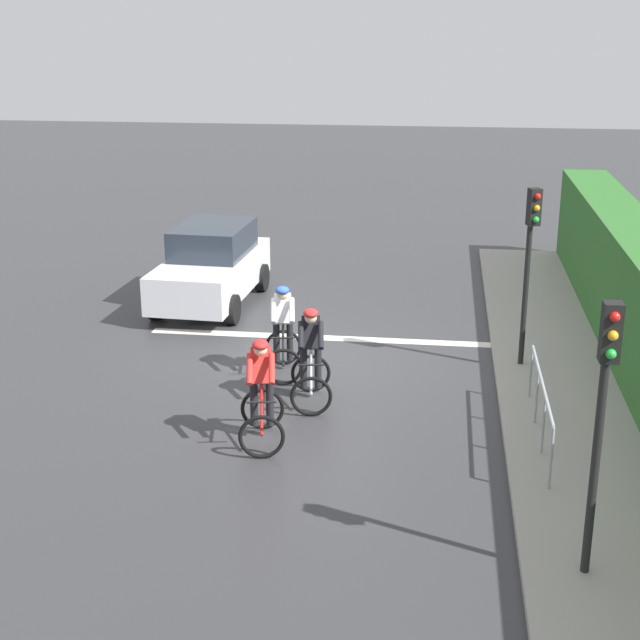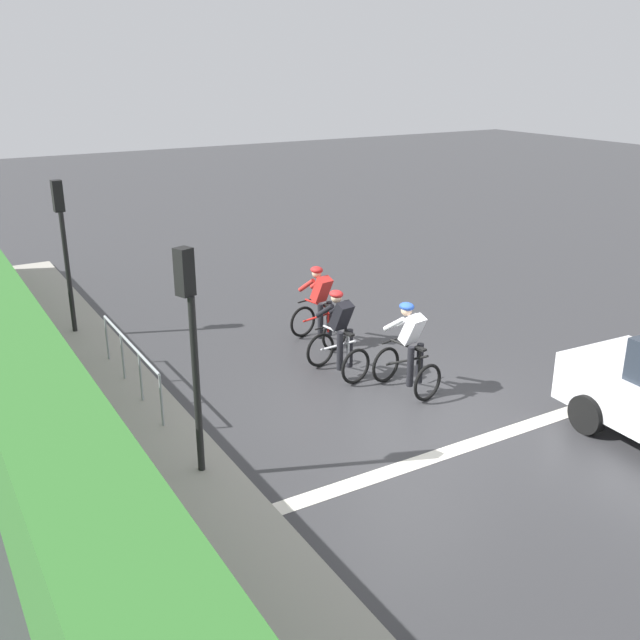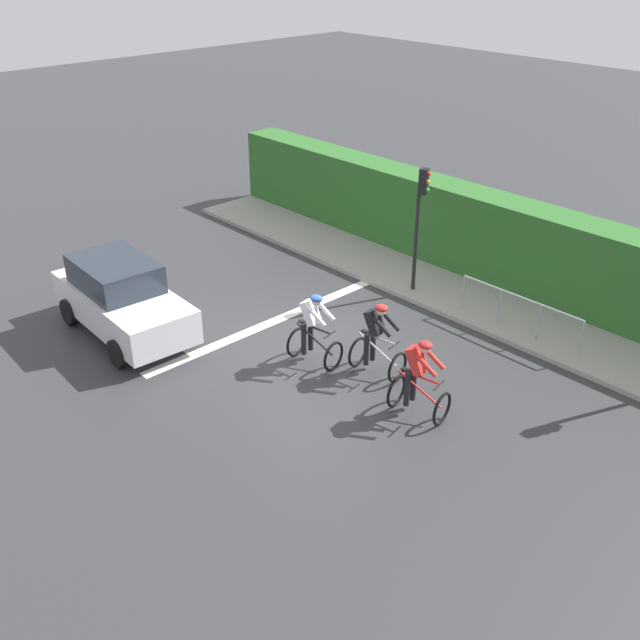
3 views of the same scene
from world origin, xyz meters
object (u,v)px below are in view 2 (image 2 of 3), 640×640
object	(u,v)px
cyclist_second	(339,336)
traffic_light_far_junction	(63,235)
pedestrian_railing_kerbside	(130,355)
cyclist_lead	(320,308)
cyclist_mid	(409,350)
traffic_light_near_crossing	(190,330)

from	to	relation	value
cyclist_second	traffic_light_far_junction	distance (m)	6.22
pedestrian_railing_kerbside	cyclist_lead	bearing A→B (deg)	6.32
cyclist_second	cyclist_mid	world-z (taller)	same
traffic_light_near_crossing	cyclist_lead	bearing A→B (deg)	40.82
cyclist_second	pedestrian_railing_kerbside	size ratio (longest dim) A/B	0.52
traffic_light_far_junction	pedestrian_railing_kerbside	world-z (taller)	traffic_light_far_junction
cyclist_second	cyclist_mid	size ratio (longest dim) A/B	1.00
cyclist_second	cyclist_mid	xyz separation A→B (m)	(0.68, -1.23, 0.00)
cyclist_lead	pedestrian_railing_kerbside	distance (m)	4.14
cyclist_mid	cyclist_lead	bearing A→B (deg)	93.26
cyclist_mid	pedestrian_railing_kerbside	world-z (taller)	cyclist_mid
pedestrian_railing_kerbside	cyclist_second	bearing A→B (deg)	-17.42
traffic_light_far_junction	pedestrian_railing_kerbside	bearing A→B (deg)	-86.68
cyclist_mid	traffic_light_near_crossing	size ratio (longest dim) A/B	0.50
traffic_light_far_junction	pedestrian_railing_kerbside	xyz separation A→B (m)	(0.21, -3.59, -1.45)
cyclist_mid	traffic_light_far_junction	world-z (taller)	traffic_light_far_junction
traffic_light_near_crossing	traffic_light_far_junction	xyz separation A→B (m)	(-0.22, 6.67, 0.00)
cyclist_lead	pedestrian_railing_kerbside	xyz separation A→B (m)	(-4.11, -0.46, -0.02)
cyclist_mid	traffic_light_far_junction	bearing A→B (deg)	126.98
cyclist_second	traffic_light_far_junction	size ratio (longest dim) A/B	0.50
cyclist_mid	pedestrian_railing_kerbside	size ratio (longest dim) A/B	0.52
cyclist_lead	pedestrian_railing_kerbside	size ratio (longest dim) A/B	0.52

